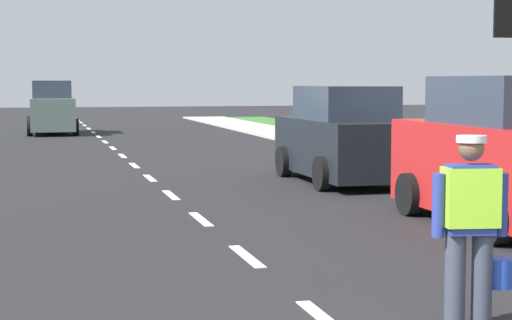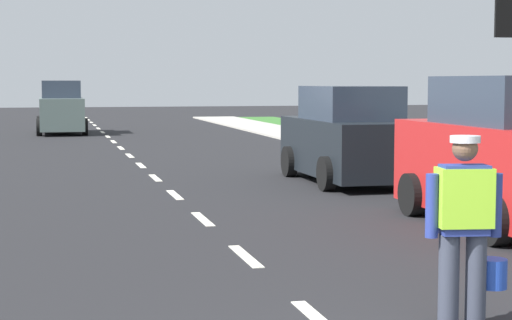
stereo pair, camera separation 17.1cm
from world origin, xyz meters
TOP-DOWN VIEW (x-y plane):
  - ground_plane at (0.00, 21.00)m, footprint 96.00×96.00m
  - lane_center_line at (0.00, 25.20)m, footprint 0.14×46.40m
  - road_worker at (1.16, 2.22)m, footprint 0.77×0.36m
  - car_parked_far at (3.86, 12.97)m, footprint 2.03×4.36m
  - car_oncoming_third at (-1.68, 32.10)m, footprint 1.96×4.22m
  - car_parked_curbside at (4.15, 6.95)m, footprint 1.92×4.29m

SIDE VIEW (x-z plane):
  - ground_plane at x=0.00m, z-range 0.00..0.00m
  - lane_center_line at x=0.00m, z-range 0.00..0.01m
  - road_worker at x=1.16m, z-range 0.10..1.77m
  - car_parked_far at x=3.86m, z-range -0.07..1.96m
  - car_oncoming_third at x=-1.68m, z-range -0.08..2.07m
  - car_parked_curbside at x=4.15m, z-range -0.08..2.13m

